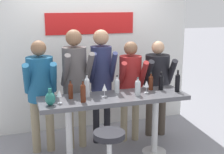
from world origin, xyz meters
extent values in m
cube|color=silver|center=(0.00, 1.38, 1.36)|extent=(3.65, 0.10, 2.72)
cube|color=red|center=(0.01, 1.32, 1.85)|extent=(1.53, 0.02, 0.36)
cube|color=#4C4C51|center=(0.00, 0.00, 0.91)|extent=(2.05, 0.59, 0.06)
cylinder|color=silver|center=(-0.64, 0.00, 0.47)|extent=(0.09, 0.09, 0.88)
cylinder|color=silver|center=(0.64, 0.00, 0.47)|extent=(0.09, 0.09, 0.88)
cylinder|color=silver|center=(0.64, 0.00, 0.01)|extent=(0.36, 0.36, 0.02)
cylinder|color=black|center=(-0.26, -0.64, 0.68)|extent=(0.38, 0.38, 0.07)
cylinder|color=gray|center=(-1.04, 0.56, 0.40)|extent=(0.12, 0.12, 0.81)
cylinder|color=gray|center=(-0.83, 0.54, 0.40)|extent=(0.12, 0.12, 0.81)
cylinder|color=#19517A|center=(-0.94, 0.55, 1.13)|extent=(0.41, 0.41, 0.64)
sphere|color=brown|center=(-0.94, 0.55, 1.57)|extent=(0.22, 0.22, 0.22)
cylinder|color=#19517A|center=(-1.13, 0.41, 1.17)|extent=(0.12, 0.39, 0.50)
cylinder|color=#19517A|center=(-0.77, 0.38, 1.17)|extent=(0.12, 0.39, 0.50)
cylinder|color=gray|center=(-0.54, 0.52, 0.44)|extent=(0.11, 0.11, 0.87)
cylinder|color=gray|center=(-0.34, 0.53, 0.44)|extent=(0.11, 0.11, 0.87)
cylinder|color=#514C4C|center=(-0.44, 0.53, 1.22)|extent=(0.37, 0.37, 0.69)
sphere|color=brown|center=(-0.44, 0.53, 1.70)|extent=(0.24, 0.24, 0.24)
cylinder|color=#514C4C|center=(-0.60, 0.35, 1.27)|extent=(0.11, 0.41, 0.53)
cylinder|color=#514C4C|center=(-0.26, 0.37, 1.27)|extent=(0.11, 0.41, 0.53)
cylinder|color=black|center=(-0.10, 0.60, 0.43)|extent=(0.10, 0.10, 0.87)
cylinder|color=black|center=(0.07, 0.58, 0.43)|extent=(0.10, 0.10, 0.87)
cylinder|color=#23284C|center=(-0.01, 0.59, 1.21)|extent=(0.35, 0.35, 0.69)
sphere|color=#9E7556|center=(-0.01, 0.59, 1.69)|extent=(0.23, 0.23, 0.23)
cylinder|color=#23284C|center=(-0.18, 0.44, 1.26)|extent=(0.12, 0.40, 0.52)
cylinder|color=#23284C|center=(0.12, 0.41, 1.26)|extent=(0.12, 0.40, 0.52)
cylinder|color=gray|center=(0.34, 0.54, 0.39)|extent=(0.11, 0.11, 0.78)
cylinder|color=gray|center=(0.53, 0.51, 0.39)|extent=(0.11, 0.11, 0.78)
cylinder|color=maroon|center=(0.44, 0.53, 1.08)|extent=(0.39, 0.39, 0.61)
sphere|color=brown|center=(0.44, 0.53, 1.51)|extent=(0.21, 0.21, 0.21)
cylinder|color=maroon|center=(0.26, 0.40, 1.13)|extent=(0.13, 0.38, 0.48)
cylinder|color=maroon|center=(0.58, 0.36, 1.13)|extent=(0.13, 0.38, 0.48)
cylinder|color=#473D33|center=(0.82, 0.61, 0.38)|extent=(0.13, 0.13, 0.77)
cylinder|color=#473D33|center=(1.04, 0.58, 0.38)|extent=(0.13, 0.13, 0.77)
cylinder|color=black|center=(0.93, 0.59, 1.07)|extent=(0.44, 0.44, 0.61)
sphere|color=tan|center=(0.93, 0.59, 1.49)|extent=(0.21, 0.21, 0.21)
cylinder|color=black|center=(0.72, 0.47, 1.11)|extent=(0.15, 0.38, 0.48)
cylinder|color=black|center=(1.09, 0.42, 1.11)|extent=(0.15, 0.38, 0.48)
cylinder|color=#B7BCC1|center=(0.09, 0.14, 1.03)|extent=(0.07, 0.07, 0.18)
sphere|color=#B7BCC1|center=(0.09, 0.14, 1.12)|extent=(0.07, 0.07, 0.07)
cylinder|color=#B7BCC1|center=(0.09, 0.14, 1.15)|extent=(0.03, 0.03, 0.06)
cylinder|color=black|center=(0.09, 0.14, 1.19)|extent=(0.03, 0.03, 0.01)
cylinder|color=#4C1E0F|center=(-0.59, 0.07, 1.03)|extent=(0.06, 0.06, 0.18)
sphere|color=#4C1E0F|center=(-0.59, 0.07, 1.12)|extent=(0.06, 0.06, 0.06)
cylinder|color=#4C1E0F|center=(-0.59, 0.07, 1.15)|extent=(0.02, 0.02, 0.06)
cylinder|color=black|center=(-0.59, 0.07, 1.19)|extent=(0.03, 0.03, 0.01)
cylinder|color=black|center=(0.94, -0.06, 1.05)|extent=(0.07, 0.07, 0.22)
sphere|color=black|center=(0.94, -0.06, 1.17)|extent=(0.07, 0.07, 0.07)
cylinder|color=black|center=(0.94, -0.06, 1.20)|extent=(0.03, 0.03, 0.08)
cylinder|color=black|center=(0.94, -0.06, 1.25)|extent=(0.03, 0.03, 0.02)
cylinder|color=#B7BCC1|center=(0.32, -0.06, 1.03)|extent=(0.08, 0.08, 0.18)
sphere|color=#B7BCC1|center=(0.32, -0.06, 1.12)|extent=(0.08, 0.08, 0.08)
cylinder|color=#B7BCC1|center=(0.32, -0.06, 1.15)|extent=(0.03, 0.03, 0.06)
cylinder|color=black|center=(0.32, -0.06, 1.19)|extent=(0.03, 0.03, 0.01)
cylinder|color=#B7BCC1|center=(-0.35, 0.10, 1.05)|extent=(0.07, 0.07, 0.22)
sphere|color=#B7BCC1|center=(-0.35, 0.10, 1.16)|extent=(0.07, 0.07, 0.07)
cylinder|color=#B7BCC1|center=(-0.35, 0.10, 1.20)|extent=(0.03, 0.03, 0.08)
cylinder|color=black|center=(-0.35, 0.10, 1.25)|extent=(0.03, 0.03, 0.02)
cylinder|color=#4C1E0F|center=(0.61, 0.14, 1.03)|extent=(0.07, 0.07, 0.18)
sphere|color=#4C1E0F|center=(0.61, 0.14, 1.12)|extent=(0.07, 0.07, 0.07)
cylinder|color=#4C1E0F|center=(0.61, 0.14, 1.15)|extent=(0.03, 0.03, 0.06)
cylinder|color=black|center=(0.61, 0.14, 1.19)|extent=(0.03, 0.03, 0.01)
cylinder|color=#4C1E0F|center=(-0.46, -0.13, 1.04)|extent=(0.07, 0.07, 0.20)
sphere|color=#4C1E0F|center=(-0.46, -0.13, 1.15)|extent=(0.07, 0.07, 0.07)
cylinder|color=#4C1E0F|center=(-0.46, -0.13, 1.18)|extent=(0.03, 0.03, 0.07)
cylinder|color=black|center=(-0.46, -0.13, 1.23)|extent=(0.03, 0.03, 0.01)
cylinder|color=black|center=(0.75, 0.09, 1.04)|extent=(0.07, 0.07, 0.19)
sphere|color=black|center=(0.75, 0.09, 1.13)|extent=(0.07, 0.07, 0.07)
cylinder|color=black|center=(0.75, 0.09, 1.17)|extent=(0.03, 0.03, 0.07)
cylinder|color=black|center=(0.75, 0.09, 1.21)|extent=(0.03, 0.03, 0.01)
cylinder|color=silver|center=(-0.13, 0.02, 0.95)|extent=(0.06, 0.06, 0.01)
cylinder|color=silver|center=(-0.13, 0.02, 0.99)|extent=(0.01, 0.01, 0.08)
cone|color=silver|center=(-0.13, 0.02, 1.07)|extent=(0.07, 0.07, 0.09)
cylinder|color=silver|center=(-0.76, -0.08, 0.95)|extent=(0.06, 0.06, 0.01)
cylinder|color=silver|center=(-0.76, -0.08, 0.99)|extent=(0.01, 0.01, 0.08)
cone|color=silver|center=(-0.76, -0.08, 1.07)|extent=(0.07, 0.07, 0.09)
cylinder|color=silver|center=(0.49, 0.02, 0.95)|extent=(0.06, 0.06, 0.01)
cylinder|color=silver|center=(0.49, 0.02, 0.99)|extent=(0.01, 0.01, 0.08)
cone|color=silver|center=(0.49, 0.02, 1.07)|extent=(0.07, 0.07, 0.09)
ellipsoid|color=#1E665B|center=(-0.88, -0.13, 1.03)|extent=(0.13, 0.13, 0.17)
cylinder|color=#1E665B|center=(-0.88, -0.13, 1.14)|extent=(0.04, 0.04, 0.05)
camera|label=1|loc=(-1.25, -3.90, 2.20)|focal=50.00mm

